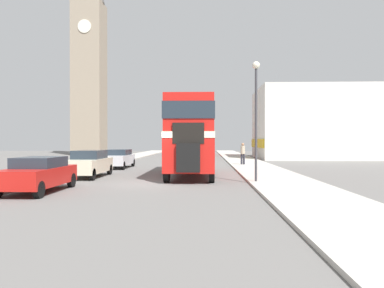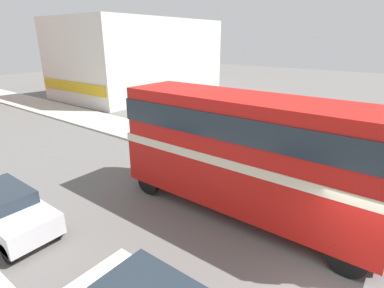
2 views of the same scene
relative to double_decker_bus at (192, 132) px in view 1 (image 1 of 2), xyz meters
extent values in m
plane|color=slate|center=(-2.06, -4.30, -2.64)|extent=(120.00, 120.00, 0.00)
cube|color=#B7B2A8|center=(4.69, -4.30, -2.58)|extent=(3.50, 120.00, 0.12)
cube|color=#B7B2A8|center=(-8.81, -4.30, -2.58)|extent=(3.50, 120.00, 0.12)
cube|color=red|center=(0.00, 0.02, -1.26)|extent=(2.54, 9.56, 1.74)
cube|color=beige|center=(0.00, 0.02, -0.24)|extent=(2.57, 9.61, 0.32)
cube|color=red|center=(0.00, 0.02, 0.87)|extent=(2.49, 9.37, 1.90)
cube|color=#232D38|center=(0.00, 0.02, 0.96)|extent=(2.57, 9.46, 0.85)
cube|color=black|center=(0.00, -4.86, -1.35)|extent=(1.14, 0.20, 1.39)
cube|color=black|center=(0.00, -4.72, -0.17)|extent=(1.53, 0.12, 1.01)
cylinder|color=black|center=(-1.13, -3.90, -2.11)|extent=(0.28, 1.07, 1.07)
cylinder|color=black|center=(1.13, -3.90, -2.11)|extent=(0.28, 1.07, 1.07)
cylinder|color=black|center=(-1.13, 3.84, -2.11)|extent=(0.28, 1.07, 1.07)
cylinder|color=black|center=(1.13, 3.84, -2.11)|extent=(0.28, 1.07, 1.07)
cube|color=red|center=(0.07, 32.59, -1.28)|extent=(2.52, 10.88, 1.71)
cube|color=beige|center=(0.07, 32.59, -0.27)|extent=(2.55, 10.93, 0.31)
cube|color=red|center=(0.07, 32.59, 0.82)|extent=(2.47, 10.66, 1.87)
cube|color=#232D38|center=(0.07, 32.59, 0.92)|extent=(2.55, 10.77, 0.84)
cube|color=black|center=(0.07, 27.05, -1.36)|extent=(1.14, 0.20, 1.37)
cube|color=black|center=(0.07, 27.20, -0.20)|extent=(1.51, 0.12, 1.00)
cylinder|color=black|center=(-1.05, 28.00, -2.11)|extent=(0.28, 1.07, 1.07)
cylinder|color=black|center=(1.19, 28.00, -2.11)|extent=(0.28, 1.07, 1.07)
cylinder|color=black|center=(-1.05, 37.07, -2.11)|extent=(0.28, 1.07, 1.07)
cylinder|color=black|center=(1.19, 37.07, -2.11)|extent=(0.28, 1.07, 1.07)
cube|color=red|center=(-6.02, -7.62, -1.99)|extent=(1.77, 4.19, 0.72)
cube|color=#232D38|center=(-6.02, -7.45, -1.42)|extent=(1.56, 2.18, 0.43)
cylinder|color=black|center=(-5.24, -9.27, -2.32)|extent=(0.20, 0.64, 0.64)
cylinder|color=black|center=(-6.81, -5.97, -2.32)|extent=(0.20, 0.64, 0.64)
cylinder|color=black|center=(-5.24, -5.97, -2.32)|extent=(0.20, 0.64, 0.64)
cube|color=beige|center=(-5.91, -1.33, -1.96)|extent=(1.70, 4.40, 0.77)
cube|color=#232D38|center=(-5.91, -1.16, -1.33)|extent=(1.49, 2.29, 0.49)
cylinder|color=black|center=(-6.66, -3.08, -2.32)|extent=(0.20, 0.64, 0.64)
cylinder|color=black|center=(-5.16, -3.08, -2.32)|extent=(0.20, 0.64, 0.64)
cylinder|color=black|center=(-6.66, 0.42, -2.32)|extent=(0.20, 0.64, 0.64)
cylinder|color=black|center=(-5.16, 0.42, -2.32)|extent=(0.20, 0.64, 0.64)
cube|color=silver|center=(-5.91, 6.00, -1.99)|extent=(1.73, 4.57, 0.72)
cube|color=#232D38|center=(-5.91, 6.18, -1.42)|extent=(1.52, 2.38, 0.43)
cylinder|color=black|center=(-6.67, 4.16, -2.32)|extent=(0.20, 0.64, 0.64)
cylinder|color=black|center=(-5.14, 4.16, -2.32)|extent=(0.20, 0.64, 0.64)
cylinder|color=black|center=(-6.67, 7.84, -2.32)|extent=(0.20, 0.64, 0.64)
cylinder|color=black|center=(-5.14, 7.84, -2.32)|extent=(0.20, 0.64, 0.64)
cylinder|color=#282833|center=(3.86, 9.05, -2.08)|extent=(0.16, 0.16, 0.88)
cylinder|color=#282833|center=(4.06, 9.05, -2.08)|extent=(0.16, 0.16, 0.88)
cylinder|color=tan|center=(3.96, 9.05, -1.29)|extent=(0.37, 0.37, 0.70)
sphere|color=#9E7051|center=(3.96, 9.05, -0.82)|extent=(0.24, 0.24, 0.24)
cylinder|color=#38383D|center=(3.30, -4.26, 0.23)|extent=(0.12, 0.12, 5.50)
sphere|color=#EFEACC|center=(3.30, -4.26, 3.16)|extent=(0.36, 0.36, 0.36)
cube|color=gray|center=(-16.83, 33.43, 8.83)|extent=(4.37, 4.37, 22.93)
cylinder|color=silver|center=(-16.83, 31.20, 16.16)|extent=(1.96, 0.10, 1.96)
cube|color=silver|center=(16.03, 22.40, 1.50)|extent=(17.95, 10.84, 8.29)
cube|color=gold|center=(7.00, 22.40, -0.82)|extent=(0.12, 10.30, 0.99)
camera|label=1|loc=(0.84, -22.64, -0.55)|focal=35.00mm
camera|label=2|loc=(-9.11, -4.58, 3.68)|focal=28.00mm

